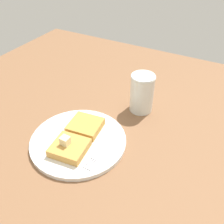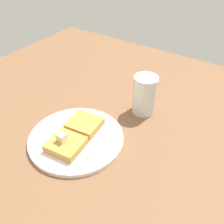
% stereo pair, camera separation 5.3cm
% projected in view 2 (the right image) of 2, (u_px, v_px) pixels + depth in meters
% --- Properties ---
extents(table_surface, '(1.22, 1.22, 0.02)m').
position_uv_depth(table_surface, '(92.00, 140.00, 0.68)').
color(table_surface, brown).
rests_on(table_surface, ground).
extents(plate, '(0.25, 0.25, 0.01)m').
position_uv_depth(plate, '(76.00, 138.00, 0.66)').
color(plate, white).
rests_on(plate, table_surface).
extents(toast_slice_left, '(0.09, 0.09, 0.02)m').
position_uv_depth(toast_slice_left, '(66.00, 145.00, 0.62)').
color(toast_slice_left, gold).
rests_on(toast_slice_left, plate).
extents(toast_slice_middle, '(0.09, 0.09, 0.02)m').
position_uv_depth(toast_slice_middle, '(85.00, 124.00, 0.68)').
color(toast_slice_middle, gold).
rests_on(toast_slice_middle, plate).
extents(butter_pat_primary, '(0.02, 0.02, 0.02)m').
position_uv_depth(butter_pat_primary, '(62.00, 137.00, 0.61)').
color(butter_pat_primary, beige).
rests_on(butter_pat_primary, toast_slice_left).
extents(fork, '(0.16, 0.02, 0.00)m').
position_uv_depth(fork, '(98.00, 148.00, 0.62)').
color(fork, silver).
rests_on(fork, plate).
extents(syrup_jar, '(0.07, 0.07, 0.12)m').
position_uv_depth(syrup_jar, '(144.00, 97.00, 0.73)').
color(syrup_jar, '#4C2209').
rests_on(syrup_jar, table_surface).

